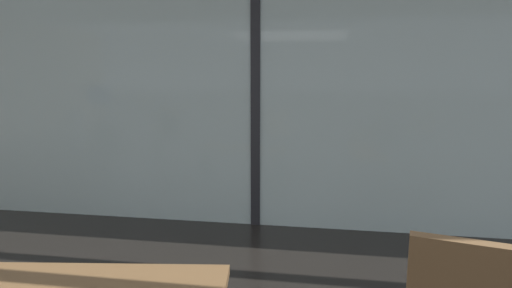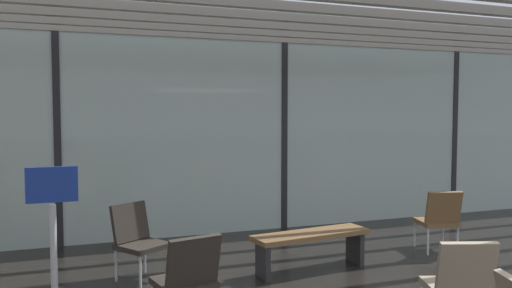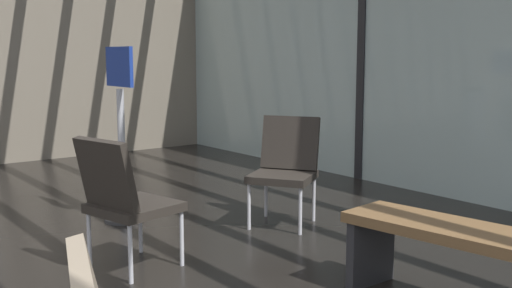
% 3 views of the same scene
% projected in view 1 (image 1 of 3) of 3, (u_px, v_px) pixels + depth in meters
% --- Properties ---
extents(glass_curtain_wall, '(14.00, 0.08, 3.07)m').
position_uv_depth(glass_curtain_wall, '(256.00, 87.00, 4.32)').
color(glass_curtain_wall, '#A3B7B2').
rests_on(glass_curtain_wall, ground).
extents(window_mullion_1, '(0.10, 0.12, 3.07)m').
position_uv_depth(window_mullion_1, '(256.00, 87.00, 4.32)').
color(window_mullion_1, black).
rests_on(window_mullion_1, ground).
extents(parked_airplane, '(13.45, 3.71, 3.71)m').
position_uv_depth(parked_airplane, '(265.00, 65.00, 9.22)').
color(parked_airplane, silver).
rests_on(parked_airplane, ground).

